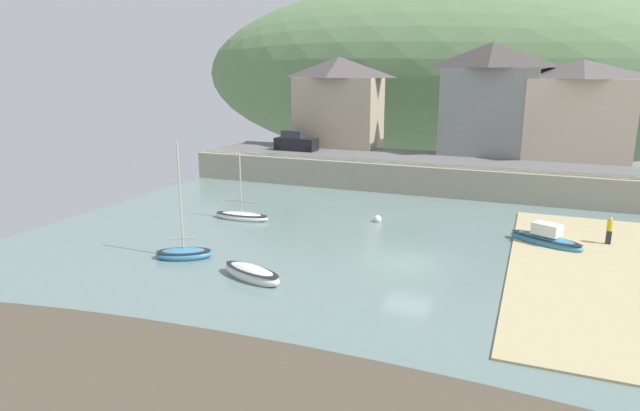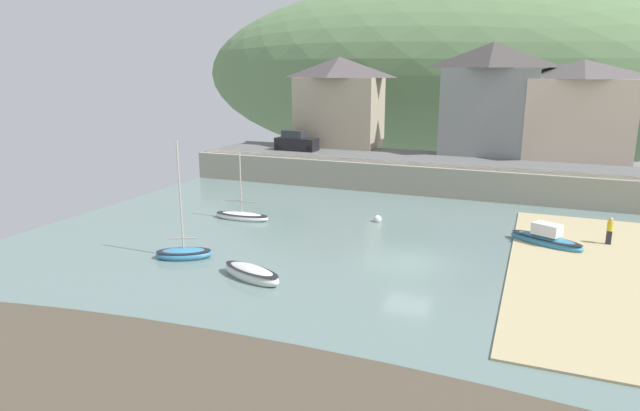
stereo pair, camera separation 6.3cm
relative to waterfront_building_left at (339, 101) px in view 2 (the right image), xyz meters
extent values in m
cube|color=slate|center=(13.26, -25.20, -6.96)|extent=(48.00, 40.00, 0.06)
cube|color=gray|center=(13.26, -8.20, -5.73)|extent=(48.00, 2.40, 2.40)
cube|color=#606060|center=(13.26, -4.50, -4.58)|extent=(48.00, 9.00, 0.10)
ellipsoid|color=#618253|center=(8.11, 30.00, 2.47)|extent=(80.00, 44.00, 26.87)
cube|color=tan|center=(0.00, 0.00, -1.09)|extent=(8.22, 5.02, 6.88)
pyramid|color=#504849|center=(0.00, 0.00, 3.36)|extent=(8.52, 5.32, 2.03)
cube|color=gray|center=(14.65, 0.00, -0.62)|extent=(8.30, 5.09, 7.82)
pyramid|color=#423E3B|center=(14.65, 0.00, 4.41)|extent=(8.60, 5.39, 2.25)
cube|color=beige|center=(22.12, 0.00, -1.08)|extent=(8.64, 5.26, 6.90)
pyramid|color=#534D4B|center=(22.12, 0.00, 3.17)|extent=(8.94, 5.56, 1.61)
ellipsoid|color=teal|center=(1.60, -29.16, -6.73)|extent=(3.34, 2.57, 0.72)
ellipsoid|color=black|center=(1.60, -29.16, -6.54)|extent=(3.27, 2.51, 0.12)
cylinder|color=#B2A893|center=(1.60, -29.16, -3.41)|extent=(0.09, 0.09, 5.92)
cylinder|color=gray|center=(1.60, -29.16, -5.81)|extent=(1.36, 0.71, 0.07)
ellipsoid|color=white|center=(0.57, -21.04, -6.75)|extent=(4.03, 1.34, 0.67)
ellipsoid|color=black|center=(0.57, -21.04, -6.56)|extent=(3.95, 1.31, 0.12)
cylinder|color=#B2A893|center=(0.57, -21.04, -4.33)|extent=(0.09, 0.09, 4.16)
cylinder|color=gray|center=(0.57, -21.04, -5.64)|extent=(2.45, 0.18, 0.07)
ellipsoid|color=teal|center=(20.06, -19.37, -6.70)|extent=(4.53, 3.19, 0.84)
ellipsoid|color=black|center=(20.06, -19.37, -6.47)|extent=(4.44, 3.13, 0.12)
cube|color=silver|center=(20.06, -19.37, -5.94)|extent=(1.80, 1.53, 0.68)
ellipsoid|color=silver|center=(6.59, -30.53, -6.68)|extent=(3.89, 2.31, 0.92)
ellipsoid|color=black|center=(6.59, -30.53, -6.42)|extent=(3.81, 2.26, 0.12)
cube|color=black|center=(-2.72, -4.50, -3.93)|extent=(4.15, 1.82, 1.20)
cube|color=#282D33|center=(-2.97, -4.50, -2.98)|extent=(2.14, 1.56, 0.80)
cylinder|color=black|center=(-1.07, -3.70, -4.21)|extent=(0.64, 0.22, 0.64)
cylinder|color=black|center=(-1.07, -5.30, -4.21)|extent=(0.64, 0.22, 0.64)
cylinder|color=black|center=(-4.37, -3.70, -4.21)|extent=(0.64, 0.22, 0.64)
cylinder|color=black|center=(-4.37, -5.30, -4.21)|extent=(0.64, 0.22, 0.64)
cube|color=#282833|center=(23.47, -18.06, -6.42)|extent=(0.28, 0.20, 0.82)
cylinder|color=gold|center=(23.47, -18.06, -5.72)|extent=(0.34, 0.34, 0.58)
sphere|color=#D1A889|center=(23.47, -18.06, -5.32)|extent=(0.22, 0.22, 0.22)
sphere|color=silver|center=(9.45, -18.11, -6.76)|extent=(0.56, 0.56, 0.56)
camera|label=1|loc=(19.11, -52.69, 3.14)|focal=30.58mm
camera|label=2|loc=(19.17, -52.66, 3.14)|focal=30.58mm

